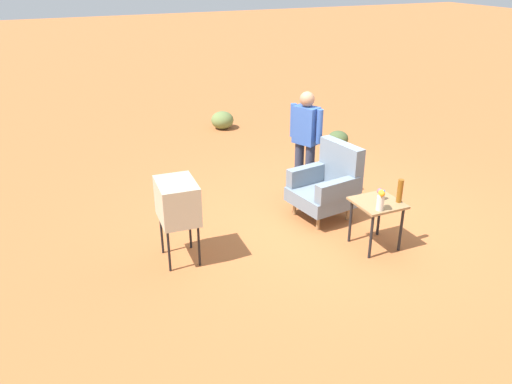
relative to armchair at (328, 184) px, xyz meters
name	(u,v)px	position (x,y,z in m)	size (l,w,h in m)	color
ground_plane	(329,218)	(0.09, 0.01, -0.50)	(60.00, 60.00, 0.00)	#AD6033
armchair	(328,184)	(0.00, 0.00, 0.00)	(0.88, 0.89, 1.06)	#937047
side_table	(377,208)	(0.99, 0.11, 0.04)	(0.56, 0.56, 0.63)	black
tv_on_stand	(178,202)	(0.29, -2.24, 0.28)	(0.63, 0.48, 1.03)	black
person_standing	(305,138)	(-0.74, 0.03, 0.44)	(0.53, 0.35, 1.64)	#2D3347
bottle_tall_amber	(400,191)	(1.10, 0.34, 0.28)	(0.07, 0.07, 0.30)	brown
soda_can_blue	(382,195)	(0.95, 0.19, 0.19)	(0.07, 0.07, 0.12)	blue
flower_vase	(381,199)	(1.19, -0.01, 0.28)	(0.14, 0.10, 0.27)	silver
shrub_near	(222,120)	(-4.52, 0.11, -0.31)	(0.49, 0.49, 0.38)	olive
shrub_mid	(338,139)	(-2.50, 1.77, -0.34)	(0.40, 0.40, 0.31)	#475B33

